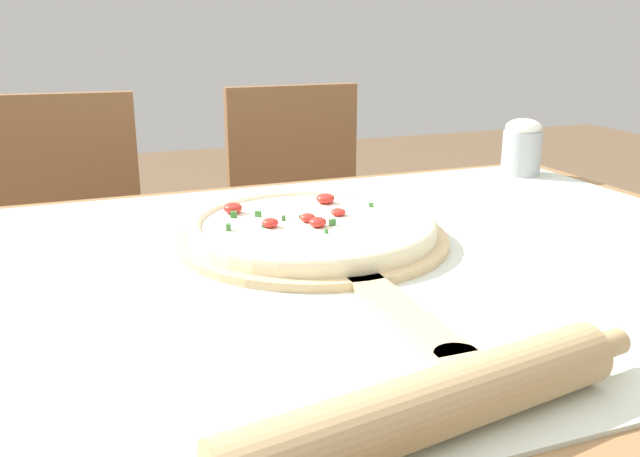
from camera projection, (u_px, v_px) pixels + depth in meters
dining_table at (323, 325)px, 0.97m from camera, size 1.46×1.01×0.74m
towel_cloth at (323, 263)px, 0.95m from camera, size 1.38×0.93×0.00m
pizza_peel at (318, 243)px, 1.01m from camera, size 0.41×0.64×0.01m
pizza at (313, 226)px, 1.02m from camera, size 0.37×0.37×0.04m
rolling_pin at (430, 406)px, 0.54m from camera, size 0.46×0.12×0.06m
chair_left at (67, 250)px, 1.69m from camera, size 0.43×0.43×0.90m
chair_right at (304, 224)px, 1.90m from camera, size 0.40×0.40×0.90m
flour_cup at (522, 146)px, 1.47m from camera, size 0.08×0.08×0.12m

